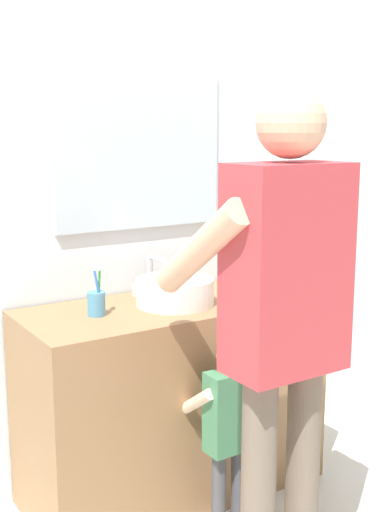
% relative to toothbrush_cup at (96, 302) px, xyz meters
% --- Properties ---
extents(back_wall, '(4.40, 0.10, 2.70)m').
position_rel_toothbrush_cup_xyz_m(back_wall, '(0.34, 0.32, 0.45)').
color(back_wall, silver).
rests_on(back_wall, ground).
extents(vanity_cabinet, '(1.27, 0.54, 0.84)m').
position_rel_toothbrush_cup_xyz_m(vanity_cabinet, '(0.34, -0.00, -0.48)').
color(vanity_cabinet, olive).
rests_on(vanity_cabinet, ground).
extents(sink_basin, '(0.32, 0.32, 0.11)m').
position_rel_toothbrush_cup_xyz_m(sink_basin, '(0.34, -0.02, 0.00)').
color(sink_basin, silver).
rests_on(sink_basin, vanity_cabinet).
extents(faucet, '(0.18, 0.14, 0.18)m').
position_rel_toothbrush_cup_xyz_m(faucet, '(0.34, 0.18, 0.03)').
color(faucet, '#B7BABF').
rests_on(faucet, vanity_cabinet).
extents(toothbrush_cup, '(0.07, 0.07, 0.21)m').
position_rel_toothbrush_cup_xyz_m(toothbrush_cup, '(0.00, 0.00, 0.00)').
color(toothbrush_cup, '#4C8EB2').
rests_on(toothbrush_cup, vanity_cabinet).
extents(child_toddler, '(0.24, 0.24, 0.79)m').
position_rel_toothbrush_cup_xyz_m(child_toddler, '(0.34, -0.41, -0.43)').
color(child_toddler, '#47474C').
rests_on(child_toddler, ground).
extents(adult_parent, '(0.52, 0.55, 1.69)m').
position_rel_toothbrush_cup_xyz_m(adult_parent, '(0.34, -0.70, 0.12)').
color(adult_parent, '#6B5B4C').
rests_on(adult_parent, ground).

